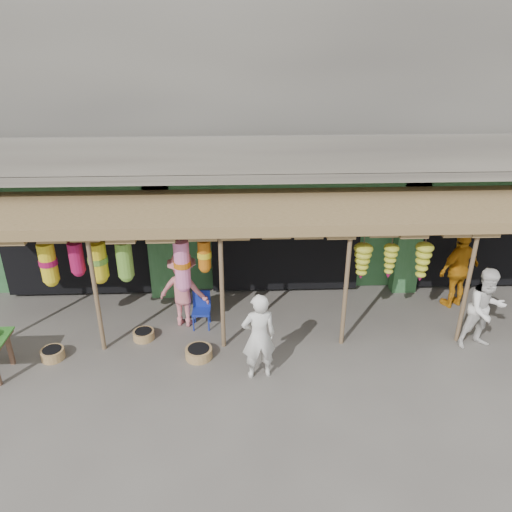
{
  "coord_description": "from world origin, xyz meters",
  "views": [
    {
      "loc": [
        -1.19,
        -8.94,
        6.22
      ],
      "look_at": [
        -0.77,
        1.0,
        1.52
      ],
      "focal_mm": 35.0,
      "sensor_mm": 36.0,
      "label": 1
    }
  ],
  "objects_px": {
    "person_front": "(259,337)",
    "person_shopper": "(183,289)",
    "person_right": "(485,309)",
    "blue_chair": "(201,307)",
    "person_vendor": "(459,269)"
  },
  "relations": [
    {
      "from": "person_front",
      "to": "person_shopper",
      "type": "relative_size",
      "value": 1.02
    },
    {
      "from": "blue_chair",
      "to": "person_vendor",
      "type": "distance_m",
      "value": 6.05
    },
    {
      "from": "person_front",
      "to": "person_vendor",
      "type": "bearing_deg",
      "value": -162.53
    },
    {
      "from": "person_right",
      "to": "person_vendor",
      "type": "relative_size",
      "value": 0.93
    },
    {
      "from": "blue_chair",
      "to": "person_vendor",
      "type": "height_order",
      "value": "person_vendor"
    },
    {
      "from": "blue_chair",
      "to": "person_right",
      "type": "distance_m",
      "value": 5.96
    },
    {
      "from": "blue_chair",
      "to": "person_front",
      "type": "xyz_separation_m",
      "value": [
        1.19,
        -1.82,
        0.43
      ]
    },
    {
      "from": "person_right",
      "to": "person_shopper",
      "type": "height_order",
      "value": "person_right"
    },
    {
      "from": "person_front",
      "to": "person_right",
      "type": "bearing_deg",
      "value": 179.84
    },
    {
      "from": "blue_chair",
      "to": "person_right",
      "type": "relative_size",
      "value": 0.46
    },
    {
      "from": "blue_chair",
      "to": "person_shopper",
      "type": "xyz_separation_m",
      "value": [
        -0.38,
        0.08,
        0.41
      ]
    },
    {
      "from": "person_shopper",
      "to": "blue_chair",
      "type": "bearing_deg",
      "value": -176.66
    },
    {
      "from": "person_right",
      "to": "person_shopper",
      "type": "xyz_separation_m",
      "value": [
        -6.24,
        1.13,
        -0.03
      ]
    },
    {
      "from": "person_right",
      "to": "person_vendor",
      "type": "bearing_deg",
      "value": 75.62
    },
    {
      "from": "person_right",
      "to": "blue_chair",
      "type": "bearing_deg",
      "value": 160.37
    }
  ]
}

